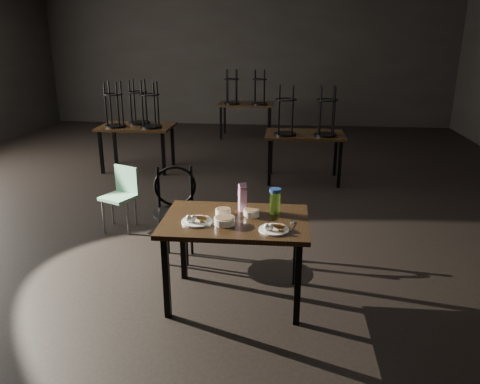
# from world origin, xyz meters

# --- Properties ---
(room) EXTENTS (12.00, 12.04, 3.22)m
(room) POSITION_xyz_m (-0.06, 0.01, 2.33)
(room) COLOR black
(room) RESTS_ON ground
(main_table) EXTENTS (1.20, 0.80, 0.75)m
(main_table) POSITION_xyz_m (0.58, -2.29, 0.67)
(main_table) COLOR black
(main_table) RESTS_ON ground
(plate_left) EXTENTS (0.25, 0.25, 0.08)m
(plate_left) POSITION_xyz_m (0.28, -2.40, 0.77)
(plate_left) COLOR white
(plate_left) RESTS_ON main_table
(plate_right) EXTENTS (0.24, 0.24, 0.08)m
(plate_right) POSITION_xyz_m (0.90, -2.50, 0.77)
(plate_right) COLOR white
(plate_right) RESTS_ON main_table
(bowl_near) EXTENTS (0.13, 0.13, 0.05)m
(bowl_near) POSITION_xyz_m (0.47, -2.21, 0.78)
(bowl_near) COLOR white
(bowl_near) RESTS_ON main_table
(bowl_far) EXTENTS (0.13, 0.13, 0.05)m
(bowl_far) POSITION_xyz_m (0.71, -2.21, 0.78)
(bowl_far) COLOR white
(bowl_far) RESTS_ON main_table
(bowl_big) EXTENTS (0.17, 0.17, 0.06)m
(bowl_big) POSITION_xyz_m (0.51, -2.41, 0.78)
(bowl_big) COLOR white
(bowl_big) RESTS_ON main_table
(juice_carton) EXTENTS (0.08, 0.08, 0.25)m
(juice_carton) POSITION_xyz_m (0.62, -2.10, 0.87)
(juice_carton) COLOR #911A6A
(juice_carton) RESTS_ON main_table
(water_bottle) EXTENTS (0.13, 0.13, 0.22)m
(water_bottle) POSITION_xyz_m (0.90, -2.13, 0.86)
(water_bottle) COLOR #89CF3C
(water_bottle) RESTS_ON main_table
(spoon) EXTENTS (0.05, 0.18, 0.01)m
(spoon) POSITION_xyz_m (1.05, -2.34, 0.75)
(spoon) COLOR silver
(spoon) RESTS_ON main_table
(bentwood_chair) EXTENTS (0.48, 0.47, 0.94)m
(bentwood_chair) POSITION_xyz_m (-0.11, -1.52, 0.56)
(bentwood_chair) COLOR black
(bentwood_chair) RESTS_ON ground
(school_chair) EXTENTS (0.45, 0.45, 0.73)m
(school_chair) POSITION_xyz_m (-0.91, -0.83, 0.44)
(school_chair) COLOR #69A482
(school_chair) RESTS_ON ground
(bg_table_left) EXTENTS (1.20, 0.80, 1.48)m
(bg_table_left) POSITION_xyz_m (-1.50, 1.65, 0.78)
(bg_table_left) COLOR black
(bg_table_left) RESTS_ON ground
(bg_table_right) EXTENTS (1.20, 0.80, 1.48)m
(bg_table_right) POSITION_xyz_m (1.27, 1.25, 0.75)
(bg_table_right) COLOR black
(bg_table_right) RESTS_ON ground
(bg_table_far) EXTENTS (1.20, 0.80, 1.48)m
(bg_table_far) POSITION_xyz_m (0.10, 4.44, 0.75)
(bg_table_far) COLOR black
(bg_table_far) RESTS_ON ground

